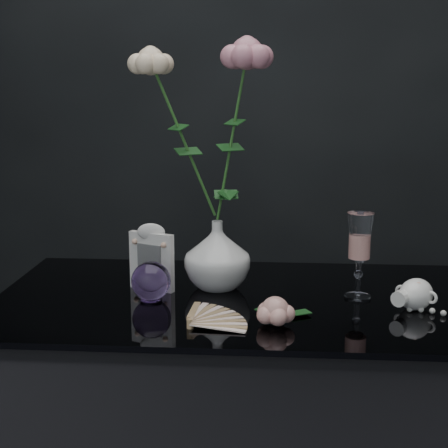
# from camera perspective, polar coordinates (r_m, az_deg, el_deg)

# --- Properties ---
(vase) EXTENTS (0.16, 0.16, 0.15)m
(vase) POSITION_cam_1_polar(r_m,az_deg,el_deg) (1.50, -0.56, -2.58)
(vase) COLOR silver
(vase) RESTS_ON table
(wine_glass) EXTENTS (0.07, 0.07, 0.18)m
(wine_glass) POSITION_cam_1_polar(r_m,az_deg,el_deg) (1.46, 11.16, -2.62)
(wine_glass) COLOR white
(wine_glass) RESTS_ON table
(picture_frame) EXTENTS (0.13, 0.12, 0.15)m
(picture_frame) POSITION_cam_1_polar(r_m,az_deg,el_deg) (1.50, -6.04, -2.72)
(picture_frame) COLOR silver
(picture_frame) RESTS_ON table
(paperweight) EXTENTS (0.09, 0.09, 0.08)m
(paperweight) POSITION_cam_1_polar(r_m,az_deg,el_deg) (1.44, -6.09, -4.73)
(paperweight) COLOR #B288DD
(paperweight) RESTS_ON table
(paper_fan) EXTENTS (0.25, 0.22, 0.02)m
(paper_fan) POSITION_cam_1_polar(r_m,az_deg,el_deg) (1.28, -2.84, -8.18)
(paper_fan) COLOR #F2E8C2
(paper_fan) RESTS_ON table
(loose_rose) EXTENTS (0.13, 0.17, 0.06)m
(loose_rose) POSITION_cam_1_polar(r_m,az_deg,el_deg) (1.30, 4.27, -7.22)
(loose_rose) COLOR #D8978B
(loose_rose) RESTS_ON table
(pearl_jar) EXTENTS (0.32, 0.32, 0.07)m
(pearl_jar) POSITION_cam_1_polar(r_m,az_deg,el_deg) (1.43, 15.68, -5.53)
(pearl_jar) COLOR white
(pearl_jar) RESTS_ON table
(roses) EXTENTS (0.28, 0.13, 0.44)m
(roses) POSITION_cam_1_polar(r_m,az_deg,el_deg) (1.46, -1.43, 8.51)
(roses) COLOR beige
(roses) RESTS_ON vase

